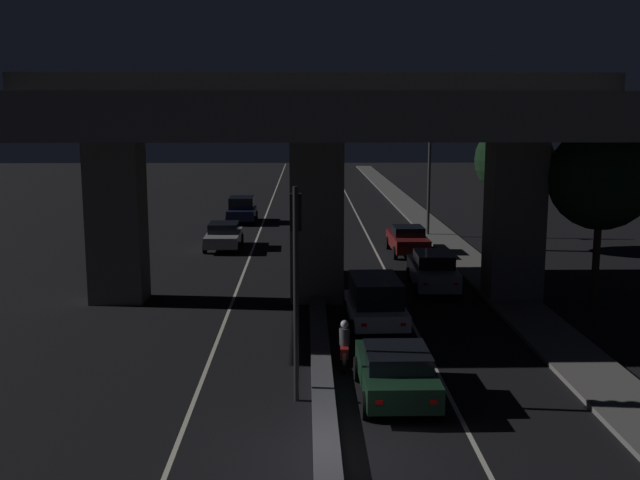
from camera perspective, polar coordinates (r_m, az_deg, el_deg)
name	(u,v)px	position (r m, az deg, el deg)	size (l,w,h in m)	color
ground_plane	(327,460)	(17.03, 0.51, -16.38)	(200.00, 200.00, 0.00)	black
lane_line_left_inner	(262,225)	(50.94, -4.44, 1.15)	(0.12, 126.00, 0.00)	beige
lane_line_right_inner	(362,225)	(51.00, 3.21, 1.18)	(0.12, 126.00, 0.00)	beige
median_divider	(312,222)	(50.83, -0.61, 1.37)	(0.59, 126.00, 0.37)	#4C4C51
sidewalk_right	(446,241)	(44.70, 9.55, -0.04)	(2.05, 126.00, 0.15)	#5B5956
elevated_overpass	(317,129)	(29.62, -0.27, 8.46)	(24.00, 13.78, 9.04)	#5B5956
traffic_light_left_of_median	(296,257)	(19.17, -1.85, -1.30)	(0.30, 0.49, 5.66)	black
street_lamp	(422,165)	(45.97, 7.78, 5.67)	(2.83, 0.32, 7.24)	#2D2D30
car_dark_green_lead	(396,371)	(20.11, 5.81, -9.92)	(2.03, 4.09, 1.41)	black
car_white_second	(375,300)	(26.73, 4.25, -4.61)	(2.15, 4.07, 1.72)	silver
car_silver_third	(433,270)	(32.54, 8.59, -2.28)	(2.01, 4.72, 1.62)	gray
car_dark_red_fourth	(408,240)	(40.40, 6.70, 0.03)	(1.99, 4.67, 1.52)	#591414
car_silver_lead_oncoming	(224,235)	(42.10, -7.34, 0.35)	(2.04, 4.31, 1.44)	gray
car_dark_blue_second_oncoming	(242,209)	(52.14, -5.97, 2.34)	(2.09, 4.01, 1.78)	#141938
motorcycle_red_filtering_near	(344,347)	(22.45, 1.88, -8.16)	(0.34, 1.78, 1.43)	black
motorcycle_black_filtering_mid	(337,284)	(30.52, 1.27, -3.39)	(0.32, 1.92, 1.41)	black
pedestrian_on_sidewalk	(517,275)	(31.18, 14.78, -2.59)	(0.31, 0.31, 1.76)	black
roadside_tree_kerbside_near	(601,178)	(30.81, 20.63, 4.46)	(4.06, 4.06, 7.07)	#38281C
roadside_tree_kerbside_mid	(514,160)	(42.16, 14.57, 5.89)	(4.26, 4.26, 7.11)	#38281C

